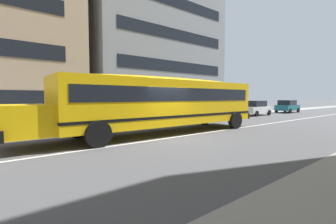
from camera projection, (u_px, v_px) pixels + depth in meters
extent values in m
plane|color=#4C4C4F|center=(171.00, 138.00, 11.22)|extent=(400.00, 400.00, 0.00)
cube|color=gray|center=(107.00, 124.00, 17.11)|extent=(120.00, 3.00, 0.01)
cube|color=silver|center=(171.00, 138.00, 11.22)|extent=(110.00, 0.16, 0.01)
cube|color=yellow|center=(167.00, 102.00, 12.76)|extent=(11.86, 2.86, 2.37)
cube|color=yellow|center=(26.00, 120.00, 8.64)|extent=(1.75, 2.28, 1.18)
cube|color=black|center=(232.00, 115.00, 16.50)|extent=(0.25, 2.69, 0.39)
cube|color=black|center=(167.00, 95.00, 12.73)|extent=(11.16, 2.89, 0.69)
cube|color=black|center=(167.00, 115.00, 12.80)|extent=(11.88, 2.89, 0.13)
ellipsoid|color=yellow|center=(167.00, 81.00, 12.68)|extent=(11.39, 2.64, 0.39)
cylinder|color=red|center=(90.00, 105.00, 11.65)|extent=(0.48, 0.48, 0.03)
cylinder|color=black|center=(98.00, 134.00, 9.02)|extent=(1.08, 0.32, 1.08)
cylinder|color=black|center=(78.00, 127.00, 11.13)|extent=(1.08, 0.32, 1.08)
cylinder|color=black|center=(235.00, 120.00, 14.53)|extent=(1.08, 0.32, 1.08)
cylinder|color=black|center=(204.00, 117.00, 16.65)|extent=(1.08, 0.32, 1.08)
cube|color=silver|center=(256.00, 110.00, 25.25)|extent=(3.90, 1.70, 0.70)
cube|color=black|center=(255.00, 104.00, 25.11)|extent=(2.20, 1.56, 0.64)
cylinder|color=black|center=(255.00, 112.00, 26.74)|extent=(0.60, 0.18, 0.60)
cylinder|color=black|center=(269.00, 113.00, 25.42)|extent=(0.60, 0.18, 0.60)
cylinder|color=black|center=(242.00, 113.00, 25.12)|extent=(0.60, 0.18, 0.60)
cylinder|color=black|center=(257.00, 114.00, 23.80)|extent=(0.60, 0.18, 0.60)
cube|color=#195B66|center=(287.00, 108.00, 29.95)|extent=(3.94, 1.80, 0.70)
cube|color=black|center=(287.00, 103.00, 29.81)|extent=(2.24, 1.62, 0.64)
cylinder|color=black|center=(285.00, 110.00, 31.46)|extent=(0.60, 0.20, 0.60)
cylinder|color=black|center=(298.00, 110.00, 30.16)|extent=(0.60, 0.20, 0.60)
cylinder|color=black|center=(276.00, 110.00, 29.78)|extent=(0.60, 0.20, 0.60)
cylinder|color=black|center=(290.00, 111.00, 28.49)|extent=(0.60, 0.20, 0.60)
cube|color=gray|center=(141.00, 36.00, 27.97)|extent=(15.63, 13.22, 19.20)
cube|color=black|center=(177.00, 98.00, 23.30)|extent=(13.13, 0.04, 1.10)
cube|color=black|center=(177.00, 67.00, 23.10)|extent=(13.13, 0.04, 1.10)
cube|color=black|center=(177.00, 35.00, 22.89)|extent=(13.13, 0.04, 1.10)
cube|color=black|center=(177.00, 2.00, 22.69)|extent=(13.13, 0.04, 1.10)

